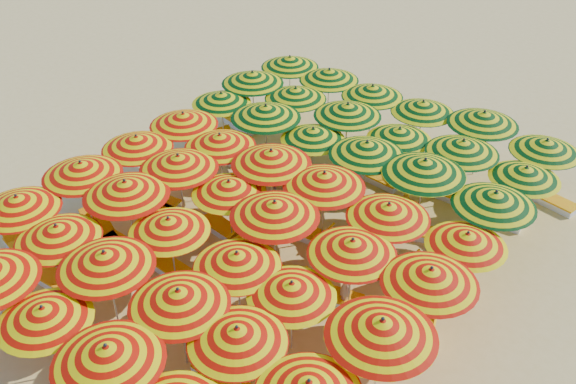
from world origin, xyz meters
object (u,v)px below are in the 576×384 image
object	(u,v)px
umbrella_25	(220,141)
umbrella_44	(372,91)
umbrella_17	(382,328)
lounger_26	(240,123)
umbrella_16	(292,289)
lounger_12	(167,213)
lounger_28	(439,190)
umbrella_28	(388,211)
lounger_21	(234,147)
umbrella_42	(290,62)
lounger_14	(260,261)
umbrella_7	(57,232)
umbrella_14	(169,225)
umbrella_8	(105,260)
umbrella_36	(253,78)
umbrella_3	(107,354)
umbrella_40	(463,147)
umbrella_32	(313,134)
umbrella_22	(352,247)
umbrella_20	(229,187)
lounger_22	(250,161)
beachgoer_b	(271,172)
umbrella_23	(430,276)
lounger_4	(23,250)
lounger_20	(439,279)
lounger_24	(382,206)
lounger_9	(118,243)
umbrella_30	(221,98)
umbrella_2	(43,314)
umbrella_9	(179,297)
umbrella_18	(137,142)
umbrella_21	(275,209)
umbrella_43	(329,75)
lounger_30	(404,150)
lounger_6	(223,379)
umbrella_46	(484,118)
umbrella_27	(324,180)
lounger_31	(549,199)
umbrella_12	(81,169)
umbrella_31	(266,112)
umbrella_35	(495,199)
lounger_19	(368,256)
lounger_15	(330,295)
lounger_27	(379,178)
lounger_17	(214,184)
lounger_23	(296,176)
lounger_11	(155,199)
lounger_16	(400,331)
umbrella_41	(525,173)
umbrella_34	(425,167)
umbrella_29	(467,239)
lounger_10	(167,265)
umbrella_38	(348,110)

from	to	relation	value
umbrella_25	umbrella_44	size ratio (longest dim) A/B	0.91
umbrella_17	lounger_26	bearing A→B (deg)	144.69
umbrella_16	lounger_12	size ratio (longest dim) A/B	1.47
lounger_28	umbrella_16	bearing A→B (deg)	91.87
umbrella_28	lounger_21	xyz separation A→B (m)	(-7.81, 2.38, -1.98)
umbrella_42	lounger_14	size ratio (longest dim) A/B	1.47
umbrella_7	umbrella_14	world-z (taller)	umbrella_7
umbrella_8	umbrella_36	world-z (taller)	umbrella_8
umbrella_28	lounger_12	distance (m)	7.29
umbrella_3	umbrella_40	world-z (taller)	umbrella_3
umbrella_7	umbrella_32	size ratio (longest dim) A/B	1.09
umbrella_22	umbrella_20	bearing A→B (deg)	177.63
lounger_22	beachgoer_b	bearing A→B (deg)	133.16
umbrella_23	lounger_4	bearing A→B (deg)	-159.04
lounger_20	lounger_24	world-z (taller)	same
umbrella_17	lounger_9	size ratio (longest dim) A/B	1.78
umbrella_30	umbrella_2	bearing A→B (deg)	-67.77
umbrella_9	umbrella_44	bearing A→B (deg)	100.79
umbrella_3	umbrella_25	world-z (taller)	umbrella_3
umbrella_2	umbrella_9	world-z (taller)	umbrella_9
umbrella_18	umbrella_21	distance (m)	5.81
umbrella_43	lounger_30	bearing A→B (deg)	-1.67
lounger_6	lounger_20	bearing A→B (deg)	-107.13
umbrella_46	umbrella_25	bearing A→B (deg)	-133.04
lounger_6	umbrella_27	bearing A→B (deg)	-73.76
lounger_22	lounger_31	world-z (taller)	same
umbrella_12	umbrella_31	size ratio (longest dim) A/B	0.94
umbrella_35	lounger_19	distance (m)	3.90
lounger_12	lounger_15	distance (m)	6.20
lounger_21	lounger_27	distance (m)	5.53
lounger_17	umbrella_22	bearing A→B (deg)	152.24
umbrella_36	umbrella_17	bearing A→B (deg)	-37.48
umbrella_18	lounger_23	bearing A→B (deg)	49.69
lounger_11	lounger_16	xyz separation A→B (m)	(9.24, -0.13, 0.00)
lounger_20	lounger_28	bearing A→B (deg)	-68.02
umbrella_41	umbrella_35	bearing A→B (deg)	-92.28
umbrella_17	umbrella_20	xyz separation A→B (m)	(-6.35, 2.20, -0.26)
umbrella_25	umbrella_34	bearing A→B (deg)	21.60
umbrella_31	umbrella_44	world-z (taller)	umbrella_31
umbrella_22	lounger_4	world-z (taller)	umbrella_22
umbrella_30	lounger_22	distance (m)	2.49
umbrella_14	umbrella_29	distance (m)	7.71
lounger_20	lounger_27	world-z (taller)	same
umbrella_25	lounger_24	xyz separation A→B (m)	(4.55, 2.59, -1.99)
lounger_10	umbrella_40	bearing A→B (deg)	-119.52
umbrella_30	lounger_23	world-z (taller)	umbrella_30
lounger_12	lounger_21	size ratio (longest dim) A/B	0.96
lounger_9	lounger_26	bearing A→B (deg)	-74.38
umbrella_22	umbrella_30	size ratio (longest dim) A/B	1.03
umbrella_38	lounger_16	bearing A→B (deg)	-46.43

